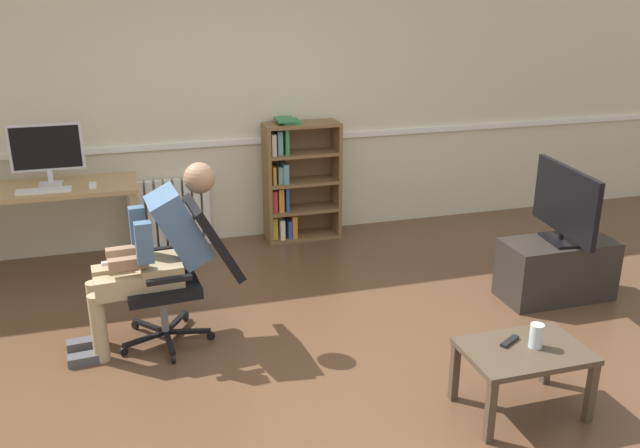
# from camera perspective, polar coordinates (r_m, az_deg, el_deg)

# --- Properties ---
(ground_plane) EXTENTS (18.00, 18.00, 0.00)m
(ground_plane) POSITION_cam_1_polar(r_m,az_deg,el_deg) (4.15, 1.37, -13.21)
(ground_plane) COLOR brown
(back_wall) EXTENTS (12.00, 0.13, 2.70)m
(back_wall) POSITION_cam_1_polar(r_m,az_deg,el_deg) (6.13, -6.24, 11.09)
(back_wall) COLOR beige
(back_wall) RESTS_ON ground_plane
(computer_desk) EXTENTS (1.35, 0.57, 0.76)m
(computer_desk) POSITION_cam_1_polar(r_m,az_deg,el_deg) (5.73, -22.06, 1.92)
(computer_desk) COLOR tan
(computer_desk) RESTS_ON ground_plane
(imac_monitor) EXTENTS (0.56, 0.14, 0.49)m
(imac_monitor) POSITION_cam_1_polar(r_m,az_deg,el_deg) (5.71, -22.36, 5.91)
(imac_monitor) COLOR silver
(imac_monitor) RESTS_ON computer_desk
(keyboard) EXTENTS (0.41, 0.12, 0.02)m
(keyboard) POSITION_cam_1_polar(r_m,az_deg,el_deg) (5.57, -22.56, 2.66)
(keyboard) COLOR white
(keyboard) RESTS_ON computer_desk
(computer_mouse) EXTENTS (0.06, 0.10, 0.03)m
(computer_mouse) POSITION_cam_1_polar(r_m,az_deg,el_deg) (5.55, -18.87, 3.15)
(computer_mouse) COLOR white
(computer_mouse) RESTS_ON computer_desk
(bookshelf) EXTENTS (0.69, 0.29, 1.14)m
(bookshelf) POSITION_cam_1_polar(r_m,az_deg,el_deg) (6.18, -2.09, 3.64)
(bookshelf) COLOR brown
(bookshelf) RESTS_ON ground_plane
(radiator) EXTENTS (0.72, 0.08, 0.63)m
(radiator) POSITION_cam_1_polar(r_m,az_deg,el_deg) (6.17, -12.73, 0.90)
(radiator) COLOR white
(radiator) RESTS_ON ground_plane
(office_chair) EXTENTS (0.84, 0.62, 0.95)m
(office_chair) POSITION_cam_1_polar(r_m,az_deg,el_deg) (4.47, -11.44, -3.58)
(office_chair) COLOR black
(office_chair) RESTS_ON ground_plane
(person_seated) EXTENTS (1.03, 0.41, 1.21)m
(person_seated) POSITION_cam_1_polar(r_m,az_deg,el_deg) (4.40, -13.93, -2.34)
(person_seated) COLOR tan
(person_seated) RESTS_ON ground_plane
(tv_stand) EXTENTS (0.84, 0.40, 0.46)m
(tv_stand) POSITION_cam_1_polar(r_m,az_deg,el_deg) (5.37, 19.58, -3.67)
(tv_stand) COLOR #2D2823
(tv_stand) RESTS_ON ground_plane
(tv_screen) EXTENTS (0.23, 0.83, 0.57)m
(tv_screen) POSITION_cam_1_polar(r_m,az_deg,el_deg) (5.19, 20.25, 1.67)
(tv_screen) COLOR black
(tv_screen) RESTS_ON tv_stand
(coffee_table) EXTENTS (0.67, 0.46, 0.39)m
(coffee_table) POSITION_cam_1_polar(r_m,az_deg,el_deg) (3.89, 17.04, -10.90)
(coffee_table) COLOR #4C3D2D
(coffee_table) RESTS_ON ground_plane
(drinking_glass) EXTENTS (0.08, 0.08, 0.14)m
(drinking_glass) POSITION_cam_1_polar(r_m,az_deg,el_deg) (3.85, 18.02, -9.08)
(drinking_glass) COLOR silver
(drinking_glass) RESTS_ON coffee_table
(spare_remote) EXTENTS (0.15, 0.11, 0.02)m
(spare_remote) POSITION_cam_1_polar(r_m,az_deg,el_deg) (3.88, 15.93, -9.62)
(spare_remote) COLOR black
(spare_remote) RESTS_ON coffee_table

